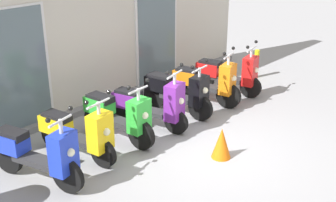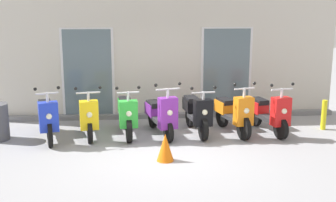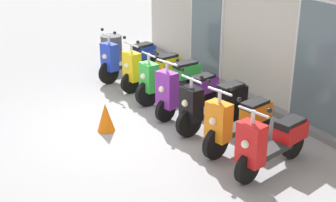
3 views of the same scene
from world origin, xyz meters
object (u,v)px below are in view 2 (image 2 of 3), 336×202
(traffic_cone, at_px, (165,147))
(scooter_black, at_px, (197,112))
(scooter_yellow, at_px, (88,115))
(curb_bollard, at_px, (324,115))
(scooter_green, at_px, (127,114))
(scooter_purple, at_px, (161,114))
(scooter_orange, at_px, (233,113))
(scooter_red, at_px, (269,112))
(scooter_blue, at_px, (47,117))

(traffic_cone, bearing_deg, scooter_black, 63.79)
(scooter_yellow, bearing_deg, curb_bollard, 0.67)
(scooter_black, xyz_separation_m, curb_bollard, (2.99, 0.07, -0.14))
(scooter_green, relative_size, scooter_black, 0.99)
(scooter_purple, xyz_separation_m, scooter_orange, (1.63, -0.00, 0.01))
(scooter_yellow, relative_size, scooter_red, 1.01)
(scooter_purple, height_order, curb_bollard, scooter_purple)
(scooter_yellow, relative_size, scooter_black, 0.98)
(scooter_red, bearing_deg, traffic_cone, -146.59)
(traffic_cone, bearing_deg, scooter_purple, 89.22)
(scooter_blue, xyz_separation_m, scooter_purple, (2.45, 0.11, -0.02))
(scooter_red, bearing_deg, scooter_black, 177.74)
(scooter_purple, bearing_deg, scooter_yellow, 177.61)
(traffic_cone, bearing_deg, scooter_red, 33.41)
(scooter_green, bearing_deg, scooter_black, 0.36)
(traffic_cone, xyz_separation_m, curb_bollard, (3.83, 1.76, 0.09))
(scooter_black, height_order, curb_bollard, scooter_black)
(scooter_purple, relative_size, curb_bollard, 2.25)
(scooter_purple, bearing_deg, scooter_green, 176.14)
(scooter_purple, distance_m, scooter_orange, 1.63)
(scooter_purple, bearing_deg, scooter_black, 4.27)
(scooter_green, height_order, scooter_orange, scooter_orange)
(traffic_cone, height_order, curb_bollard, curb_bollard)
(scooter_orange, bearing_deg, scooter_blue, -178.56)
(scooter_yellow, distance_m, scooter_orange, 3.24)
(scooter_blue, distance_m, scooter_black, 3.27)
(scooter_yellow, height_order, curb_bollard, scooter_yellow)
(scooter_purple, bearing_deg, scooter_red, -0.09)
(scooter_purple, height_order, scooter_black, scooter_purple)
(scooter_orange, height_order, curb_bollard, scooter_orange)
(scooter_blue, height_order, traffic_cone, scooter_blue)
(scooter_blue, bearing_deg, scooter_black, 2.92)
(scooter_green, distance_m, traffic_cone, 1.85)
(scooter_yellow, relative_size, scooter_purple, 1.01)
(curb_bollard, bearing_deg, scooter_black, -178.67)
(scooter_blue, xyz_separation_m, scooter_black, (3.26, 0.17, -0.01))
(scooter_orange, distance_m, traffic_cone, 2.33)
(scooter_red, bearing_deg, scooter_orange, 179.94)
(scooter_red, relative_size, traffic_cone, 3.02)
(scooter_purple, relative_size, scooter_red, 1.00)
(curb_bollard, bearing_deg, traffic_cone, -155.28)
(scooter_black, bearing_deg, scooter_blue, -177.08)
(scooter_green, xyz_separation_m, scooter_black, (1.56, 0.01, 0.01))
(scooter_black, bearing_deg, scooter_yellow, 179.85)
(scooter_yellow, xyz_separation_m, scooter_purple, (1.61, -0.07, 0.01))
(scooter_green, distance_m, curb_bollard, 4.56)
(scooter_blue, relative_size, scooter_purple, 1.05)
(scooter_blue, distance_m, scooter_yellow, 0.86)
(curb_bollard, bearing_deg, scooter_orange, -176.50)
(traffic_cone, relative_size, curb_bollard, 0.74)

